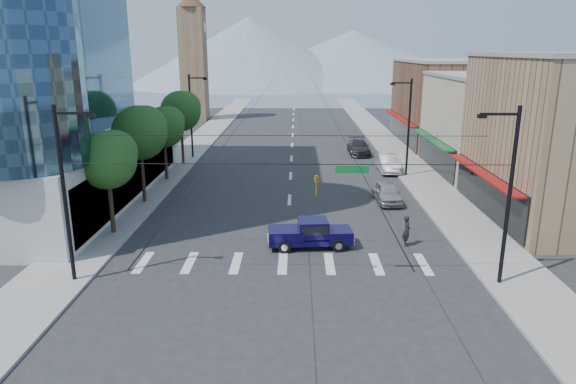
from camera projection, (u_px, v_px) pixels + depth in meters
name	position (u px, v px, depth m)	size (l,w,h in m)	color
ground	(286.00, 275.00, 27.05)	(160.00, 160.00, 0.00)	#28282B
sidewalk_left	(199.00, 142.00, 65.76)	(4.00, 120.00, 0.15)	gray
sidewalk_right	(386.00, 142.00, 65.37)	(4.00, 120.00, 0.15)	gray
shop_mid	(501.00, 126.00, 48.65)	(12.00, 14.00, 9.00)	tan
shop_far	(453.00, 103.00, 63.93)	(12.00, 18.00, 10.00)	brown
clock_tower	(193.00, 55.00, 84.19)	(4.80, 4.80, 20.40)	#8C6B4C
mountain_left	(250.00, 51.00, 168.84)	(80.00, 80.00, 22.00)	gray
mountain_right	(353.00, 57.00, 178.45)	(90.00, 90.00, 18.00)	gray
tree_near	(109.00, 158.00, 31.77)	(3.65, 3.64, 6.71)	black
tree_midnear	(142.00, 131.00, 38.35)	(4.09, 4.09, 7.52)	black
tree_midfar	(165.00, 126.00, 45.25)	(3.65, 3.64, 6.71)	black
tree_far	(182.00, 110.00, 51.84)	(4.09, 4.09, 7.52)	black
signal_rig	(289.00, 196.00, 24.84)	(21.80, 0.20, 9.00)	black
lamp_pole_nw	(192.00, 113.00, 54.80)	(2.00, 0.25, 9.00)	black
lamp_pole_ne	(408.00, 124.00, 46.75)	(2.00, 0.25, 9.00)	black
pickup_truck	(310.00, 233.00, 30.64)	(5.22, 2.32, 1.72)	#0D083A
pedestrian	(407.00, 231.00, 30.89)	(0.69, 0.45, 1.88)	black
parked_car_near	(387.00, 193.00, 39.77)	(1.81, 4.51, 1.54)	#9FA0A4
parked_car_mid	(388.00, 163.00, 49.74)	(1.73, 4.97, 1.64)	#BDBDBD
parked_car_far	(359.00, 147.00, 58.13)	(2.26, 5.55, 1.61)	#2A2A2C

